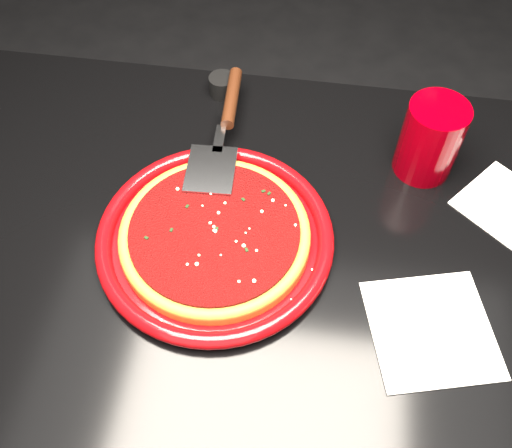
{
  "coord_description": "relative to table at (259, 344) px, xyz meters",
  "views": [
    {
      "loc": [
        0.06,
        -0.47,
        1.5
      ],
      "look_at": [
        -0.01,
        0.03,
        0.77
      ],
      "focal_mm": 40.0,
      "sensor_mm": 36.0,
      "label": 1
    }
  ],
  "objects": [
    {
      "name": "floor",
      "position": [
        0.0,
        0.0,
        -0.38
      ],
      "size": [
        4.0,
        4.0,
        0.01
      ],
      "primitive_type": "cube",
      "color": "black",
      "rests_on": "ground"
    },
    {
      "name": "table",
      "position": [
        0.0,
        0.0,
        0.0
      ],
      "size": [
        1.2,
        0.8,
        0.75
      ],
      "primitive_type": "cube",
      "color": "black",
      "rests_on": "floor"
    },
    {
      "name": "plate",
      "position": [
        -0.07,
        0.0,
        0.39
      ],
      "size": [
        0.45,
        0.45,
        0.03
      ],
      "primitive_type": "cylinder",
      "rotation": [
        0.0,
        0.0,
        -0.26
      ],
      "color": "#770508",
      "rests_on": "table"
    },
    {
      "name": "pizza_crust",
      "position": [
        -0.07,
        0.0,
        0.39
      ],
      "size": [
        0.36,
        0.36,
        0.01
      ],
      "primitive_type": "cylinder",
      "rotation": [
        0.0,
        0.0,
        -0.26
      ],
      "color": "brown",
      "rests_on": "plate"
    },
    {
      "name": "pizza_crust_rim",
      "position": [
        -0.07,
        0.0,
        0.4
      ],
      "size": [
        0.36,
        0.36,
        0.02
      ],
      "primitive_type": "torus",
      "rotation": [
        0.0,
        0.0,
        -0.26
      ],
      "color": "brown",
      "rests_on": "plate"
    },
    {
      "name": "pizza_sauce",
      "position": [
        -0.07,
        0.0,
        0.41
      ],
      "size": [
        0.32,
        0.32,
        0.01
      ],
      "primitive_type": "cylinder",
      "rotation": [
        0.0,
        0.0,
        -0.26
      ],
      "color": "#600C0B",
      "rests_on": "plate"
    },
    {
      "name": "parmesan_dusting",
      "position": [
        -0.07,
        0.0,
        0.41
      ],
      "size": [
        0.25,
        0.25,
        0.01
      ],
      "primitive_type": null,
      "color": "beige",
      "rests_on": "plate"
    },
    {
      "name": "basil_flecks",
      "position": [
        -0.07,
        0.0,
        0.41
      ],
      "size": [
        0.23,
        0.23,
        0.0
      ],
      "primitive_type": null,
      "color": "black",
      "rests_on": "plate"
    },
    {
      "name": "pizza_server",
      "position": [
        -0.09,
        0.2,
        0.42
      ],
      "size": [
        0.11,
        0.34,
        0.03
      ],
      "primitive_type": null,
      "rotation": [
        0.0,
        0.0,
        0.05
      ],
      "color": "silver",
      "rests_on": "plate"
    },
    {
      "name": "cup",
      "position": [
        0.25,
        0.21,
        0.44
      ],
      "size": [
        0.12,
        0.12,
        0.14
      ],
      "primitive_type": "cylinder",
      "rotation": [
        0.0,
        0.0,
        -0.33
      ],
      "color": "#8D0009",
      "rests_on": "table"
    },
    {
      "name": "napkin_a",
      "position": [
        0.26,
        -0.1,
        0.38
      ],
      "size": [
        0.21,
        0.21,
        0.0
      ],
      "primitive_type": "cube",
      "rotation": [
        0.0,
        0.0,
        0.26
      ],
      "color": "white",
      "rests_on": "table"
    },
    {
      "name": "napkin_b",
      "position": [
        0.39,
        0.14,
        0.38
      ],
      "size": [
        0.18,
        0.18,
        0.0
      ],
      "primitive_type": "cube",
      "rotation": [
        0.0,
        0.0,
        -0.7
      ],
      "color": "white",
      "rests_on": "table"
    },
    {
      "name": "ramekin",
      "position": [
        -0.12,
        0.34,
        0.39
      ],
      "size": [
        0.05,
        0.05,
        0.04
      ],
      "primitive_type": "cylinder",
      "rotation": [
        0.0,
        0.0,
        0.0
      ],
      "color": "black",
      "rests_on": "table"
    }
  ]
}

